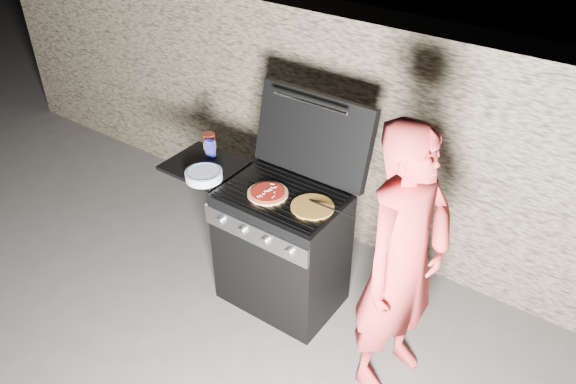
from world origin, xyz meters
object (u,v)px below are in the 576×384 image
Objects in this scene: sauce_jar at (209,142)px; person at (402,265)px; gas_grill at (253,236)px; pizza_topped at (268,193)px.

sauce_jar is 1.70m from person.
person reaches higher than sauce_jar.
gas_grill is 0.76× the size of person.
person reaches higher than pizza_topped.
gas_grill is 9.80× the size of sauce_jar.
pizza_topped is (0.18, -0.05, 0.47)m from gas_grill.
gas_grill is 0.74m from sauce_jar.
person is at bearing -4.26° from pizza_topped.
pizza_topped is 0.15× the size of person.
sauce_jar reaches higher than gas_grill.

